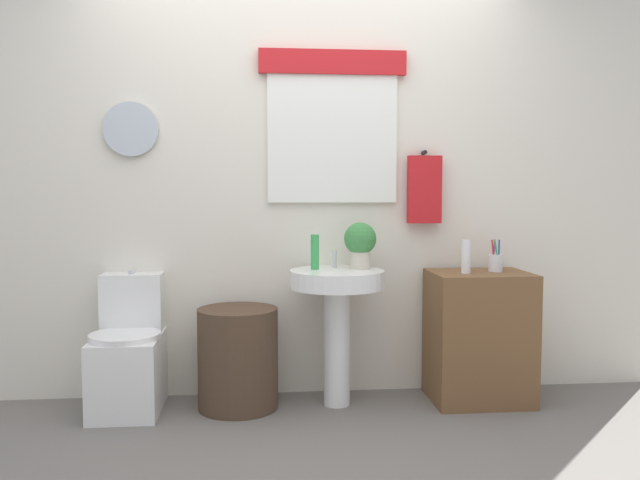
{
  "coord_description": "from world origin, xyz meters",
  "views": [
    {
      "loc": [
        -0.25,
        -2.74,
        1.22
      ],
      "look_at": [
        0.08,
        0.8,
        0.94
      ],
      "focal_mm": 36.47,
      "sensor_mm": 36.0,
      "label": 1
    }
  ],
  "objects_px": {
    "toilet": "(129,357)",
    "soap_bottle": "(315,252)",
    "wooden_cabinet": "(479,337)",
    "potted_plant": "(360,242)",
    "laundry_hamper": "(238,358)",
    "pedestal_sink": "(337,303)",
    "toothbrush_cup": "(496,262)",
    "lotion_bottle": "(466,257)"
  },
  "relations": [
    {
      "from": "toilet",
      "to": "laundry_hamper",
      "type": "xyz_separation_m",
      "value": [
        0.6,
        -0.03,
        -0.01
      ]
    },
    {
      "from": "toothbrush_cup",
      "to": "potted_plant",
      "type": "bearing_deg",
      "value": 177.05
    },
    {
      "from": "wooden_cabinet",
      "to": "toilet",
      "type": "bearing_deg",
      "value": 179.09
    },
    {
      "from": "potted_plant",
      "to": "soap_bottle",
      "type": "bearing_deg",
      "value": -177.8
    },
    {
      "from": "potted_plant",
      "to": "lotion_bottle",
      "type": "distance_m",
      "value": 0.6
    },
    {
      "from": "toilet",
      "to": "soap_bottle",
      "type": "distance_m",
      "value": 1.19
    },
    {
      "from": "potted_plant",
      "to": "wooden_cabinet",
      "type": "bearing_deg",
      "value": -5.0
    },
    {
      "from": "laundry_hamper",
      "to": "toilet",
      "type": "bearing_deg",
      "value": 177.0
    },
    {
      "from": "laundry_hamper",
      "to": "potted_plant",
      "type": "relative_size",
      "value": 2.13
    },
    {
      "from": "toilet",
      "to": "laundry_hamper",
      "type": "distance_m",
      "value": 0.6
    },
    {
      "from": "pedestal_sink",
      "to": "wooden_cabinet",
      "type": "height_order",
      "value": "pedestal_sink"
    },
    {
      "from": "pedestal_sink",
      "to": "toothbrush_cup",
      "type": "xyz_separation_m",
      "value": [
        0.92,
        0.02,
        0.22
      ]
    },
    {
      "from": "toothbrush_cup",
      "to": "lotion_bottle",
      "type": "bearing_deg",
      "value": -162.94
    },
    {
      "from": "toilet",
      "to": "soap_bottle",
      "type": "relative_size",
      "value": 3.87
    },
    {
      "from": "toilet",
      "to": "laundry_hamper",
      "type": "relative_size",
      "value": 1.36
    },
    {
      "from": "toilet",
      "to": "wooden_cabinet",
      "type": "height_order",
      "value": "toilet"
    },
    {
      "from": "laundry_hamper",
      "to": "lotion_bottle",
      "type": "bearing_deg",
      "value": -1.78
    },
    {
      "from": "toilet",
      "to": "wooden_cabinet",
      "type": "bearing_deg",
      "value": -0.91
    },
    {
      "from": "toothbrush_cup",
      "to": "soap_bottle",
      "type": "bearing_deg",
      "value": 178.33
    },
    {
      "from": "potted_plant",
      "to": "toothbrush_cup",
      "type": "xyz_separation_m",
      "value": [
        0.78,
        -0.04,
        -0.12
      ]
    },
    {
      "from": "lotion_bottle",
      "to": "toilet",
      "type": "bearing_deg",
      "value": 177.83
    },
    {
      "from": "wooden_cabinet",
      "to": "lotion_bottle",
      "type": "xyz_separation_m",
      "value": [
        -0.1,
        -0.04,
        0.47
      ]
    },
    {
      "from": "laundry_hamper",
      "to": "potted_plant",
      "type": "height_order",
      "value": "potted_plant"
    },
    {
      "from": "pedestal_sink",
      "to": "soap_bottle",
      "type": "bearing_deg",
      "value": 157.38
    },
    {
      "from": "laundry_hamper",
      "to": "pedestal_sink",
      "type": "height_order",
      "value": "pedestal_sink"
    },
    {
      "from": "toilet",
      "to": "potted_plant",
      "type": "height_order",
      "value": "potted_plant"
    },
    {
      "from": "toilet",
      "to": "potted_plant",
      "type": "bearing_deg",
      "value": 1.26
    },
    {
      "from": "pedestal_sink",
      "to": "lotion_bottle",
      "type": "bearing_deg",
      "value": -3.14
    },
    {
      "from": "pedestal_sink",
      "to": "toothbrush_cup",
      "type": "height_order",
      "value": "toothbrush_cup"
    },
    {
      "from": "wooden_cabinet",
      "to": "lotion_bottle",
      "type": "distance_m",
      "value": 0.48
    },
    {
      "from": "pedestal_sink",
      "to": "potted_plant",
      "type": "height_order",
      "value": "potted_plant"
    },
    {
      "from": "wooden_cabinet",
      "to": "soap_bottle",
      "type": "relative_size",
      "value": 3.8
    },
    {
      "from": "laundry_hamper",
      "to": "lotion_bottle",
      "type": "xyz_separation_m",
      "value": [
        1.29,
        -0.04,
        0.56
      ]
    },
    {
      "from": "soap_bottle",
      "to": "lotion_bottle",
      "type": "height_order",
      "value": "soap_bottle"
    },
    {
      "from": "toilet",
      "to": "potted_plant",
      "type": "relative_size",
      "value": 2.89
    },
    {
      "from": "potted_plant",
      "to": "toothbrush_cup",
      "type": "relative_size",
      "value": 1.43
    },
    {
      "from": "laundry_hamper",
      "to": "wooden_cabinet",
      "type": "relative_size",
      "value": 0.75
    },
    {
      "from": "pedestal_sink",
      "to": "lotion_bottle",
      "type": "relative_size",
      "value": 4.07
    },
    {
      "from": "wooden_cabinet",
      "to": "pedestal_sink",
      "type": "bearing_deg",
      "value": 180.0
    },
    {
      "from": "toilet",
      "to": "soap_bottle",
      "type": "bearing_deg",
      "value": 1.02
    },
    {
      "from": "wooden_cabinet",
      "to": "toothbrush_cup",
      "type": "bearing_deg",
      "value": 11.44
    },
    {
      "from": "soap_bottle",
      "to": "pedestal_sink",
      "type": "bearing_deg",
      "value": -22.62
    }
  ]
}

